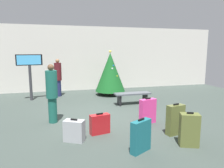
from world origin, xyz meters
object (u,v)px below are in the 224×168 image
Objects in this scene: traveller_0 at (58,77)px; traveller_1 at (52,92)px; flight_info_kiosk at (30,68)px; holiday_tree at (110,72)px; suitcase_1 at (189,130)px; suitcase_2 at (74,131)px; suitcase_3 at (100,124)px; suitcase_5 at (148,111)px; suitcase_0 at (141,136)px; suitcase_4 at (175,120)px; waiting_bench at (132,96)px.

traveller_0 reaches higher than traveller_1.
holiday_tree is at bearing 4.10° from flight_info_kiosk.
holiday_tree reaches higher than traveller_0.
traveller_0 is 2.26× the size of suitcase_1.
traveller_1 is at bearing 109.00° from suitcase_2.
suitcase_2 is 0.75m from suitcase_3.
holiday_tree is 2.82× the size of suitcase_5.
flight_info_kiosk is 2.72× the size of suitcase_0.
suitcase_0 is at bearing -75.11° from traveller_0.
suitcase_5 is (0.06, -4.30, -0.76)m from holiday_tree.
suitcase_0 is (1.86, -2.42, -0.59)m from traveller_1.
holiday_tree is 1.24× the size of traveller_1.
traveller_1 is 3.10m from suitcase_0.
flight_info_kiosk is at bearing 129.08° from suitcase_4.
suitcase_2 is at bearing 174.42° from suitcase_4.
suitcase_5 is at bearing -47.26° from flight_info_kiosk.
suitcase_4 reaches higher than suitcase_0.
traveller_0 reaches higher than suitcase_2.
flight_info_kiosk is at bearing 155.94° from waiting_bench.
traveller_0 is 6.47m from suitcase_0.
waiting_bench is 0.83× the size of traveller_0.
suitcase_1 is (4.01, -5.67, -1.07)m from flight_info_kiosk.
suitcase_5 reaches higher than suitcase_2.
traveller_0 is 6.31m from suitcase_4.
suitcase_4 is (2.89, -5.58, -0.56)m from traveller_0.
suitcase_0 is at bearing -98.06° from holiday_tree.
suitcase_1 is at bearing -33.62° from suitcase_3.
holiday_tree is 2.67× the size of suitcase_4.
traveller_1 is 3.60m from suitcase_4.
suitcase_2 is at bearing -156.50° from suitcase_3.
traveller_1 is 2.27× the size of suitcase_5.
holiday_tree is at bearing 100.90° from waiting_bench.
traveller_1 is 2.15× the size of suitcase_4.
waiting_bench is at bearing -24.06° from flight_info_kiosk.
suitcase_2 is at bearing 159.96° from suitcase_1.
suitcase_2 is at bearing -131.23° from waiting_bench.
holiday_tree is 3.93× the size of suitcase_2.
suitcase_3 is (1.21, -1.21, -0.68)m from traveller_1.
suitcase_0 is at bearing -107.88° from waiting_bench.
holiday_tree is 2.76× the size of suitcase_1.
traveller_0 is 2.42× the size of suitcase_0.
traveller_0 is 5.17m from suitcase_3.
suitcase_1 is at bearing -38.68° from traveller_1.
flight_info_kiosk is (-3.67, -0.26, 0.32)m from holiday_tree.
suitcase_1 is (2.83, -6.24, -0.57)m from traveller_0.
suitcase_5 reaches higher than waiting_bench.
suitcase_1 is 1.02× the size of suitcase_5.
suitcase_4 reaches higher than suitcase_1.
suitcase_2 is (0.32, -5.32, -0.69)m from traveller_0.
flight_info_kiosk reaches higher than suitcase_1.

